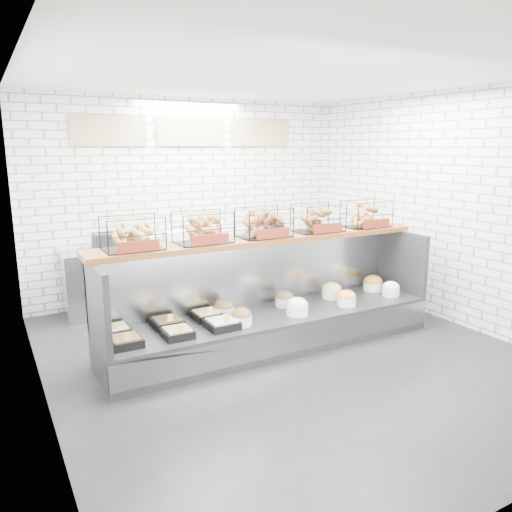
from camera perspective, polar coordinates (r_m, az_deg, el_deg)
ground at (r=5.74m, az=3.52°, el=-11.10°), size 5.50×5.50×0.00m
room_shell at (r=5.78m, az=0.55°, el=10.14°), size 5.02×5.51×3.01m
display_case at (r=5.89m, az=1.75°, el=-7.02°), size 4.00×0.90×1.20m
bagel_shelf at (r=5.78m, az=0.93°, el=3.41°), size 4.10×0.50×0.40m
prep_counter at (r=7.64m, az=-6.28°, el=-1.43°), size 4.00×0.60×1.20m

